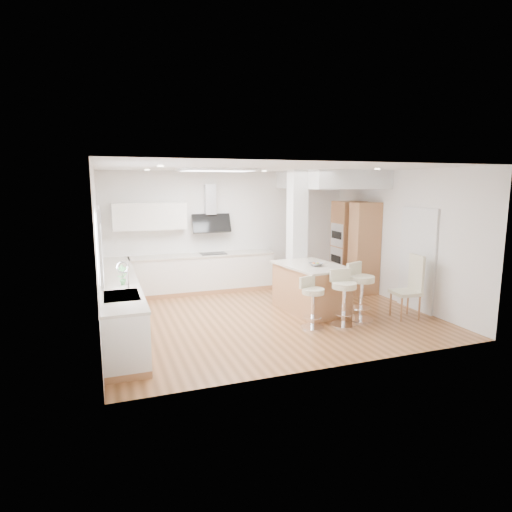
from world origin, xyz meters
name	(u,v)px	position (x,y,z in m)	size (l,w,h in m)	color
ground	(267,316)	(0.00, 0.00, 0.00)	(6.00, 6.00, 0.00)	#A1673C
ceiling	(267,316)	(0.00, 0.00, 0.00)	(6.00, 5.00, 0.02)	silver
wall_back	(230,230)	(0.00, 2.50, 1.40)	(6.00, 0.04, 2.80)	silver
wall_left	(98,253)	(-3.00, 0.00, 1.40)	(0.04, 5.00, 2.80)	silver
wall_right	(400,237)	(3.00, 0.00, 1.40)	(0.04, 5.00, 2.80)	silver
skylight	(218,170)	(-0.79, 0.60, 2.77)	(4.10, 2.10, 0.06)	silver
window_left	(100,242)	(-2.96, -0.90, 1.69)	(0.06, 1.28, 1.07)	white
doorway_right	(417,260)	(2.97, -0.60, 1.00)	(0.05, 1.00, 2.10)	#473E38
counter_left	(119,303)	(-2.70, 0.23, 0.46)	(0.63, 4.50, 1.35)	#B47B4D
counter_back	(196,263)	(-0.91, 2.22, 0.70)	(3.62, 0.63, 2.50)	#B47B4D
pillar	(297,236)	(1.05, 0.95, 1.40)	(0.35, 0.35, 2.80)	silver
soffit	(331,180)	(2.10, 1.40, 2.60)	(1.78, 2.20, 0.40)	silver
oven_column	(354,246)	(2.68, 1.23, 1.05)	(0.63, 1.21, 2.10)	#B47B4D
peninsula	(311,287)	(0.94, 0.03, 0.47)	(1.21, 1.66, 1.01)	#B47B4D
bar_stool_a	(312,300)	(0.48, -0.92, 0.51)	(0.52, 0.52, 0.91)	white
bar_stool_b	(343,295)	(1.06, -1.00, 0.57)	(0.48, 0.48, 1.01)	white
bar_stool_c	(360,288)	(1.52, -0.82, 0.60)	(0.63, 0.63, 1.07)	white
dining_chair	(411,284)	(2.50, -1.02, 0.64)	(0.51, 0.51, 1.20)	beige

